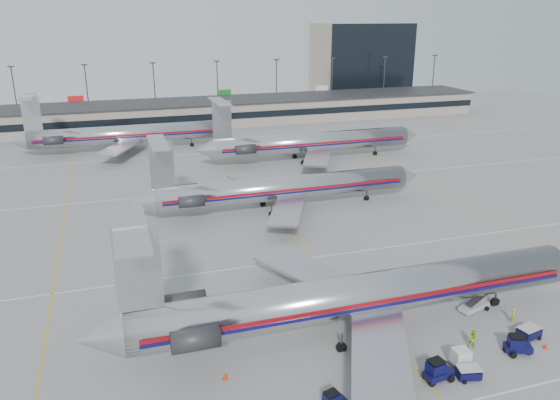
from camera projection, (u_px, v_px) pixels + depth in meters
name	position (u px, v px, depth m)	size (l,w,h in m)	color
ground	(349.00, 296.00, 57.77)	(260.00, 260.00, 0.00)	gray
apron_markings	(315.00, 257.00, 66.77)	(160.00, 0.15, 0.02)	silver
terminal	(196.00, 112.00, 144.95)	(162.00, 17.00, 6.25)	gray
light_mast_row	(186.00, 85.00, 155.81)	(163.60, 0.40, 15.28)	#38383D
distant_building	(360.00, 61.00, 186.77)	(30.00, 20.00, 25.00)	tan
jet_foreground	(353.00, 296.00, 50.04)	(50.16, 29.53, 13.13)	#BCBCC1
jet_second_row	(279.00, 188.00, 81.76)	(45.56, 26.83, 11.93)	#BCBCC1
jet_third_row	(309.00, 142.00, 109.13)	(47.64, 29.30, 13.03)	#BCBCC1
jet_back_row	(123.00, 134.00, 116.43)	(46.89, 28.84, 12.82)	#BCBCC1
tug_center	(437.00, 371.00, 44.19)	(2.57, 1.55, 1.97)	#090934
tug_right	(517.00, 345.00, 47.73)	(2.54, 1.91, 1.86)	#090934
cart_inner	(468.00, 373.00, 44.54)	(2.08, 1.64, 1.05)	#090934
cart_outer	(529.00, 332.00, 50.07)	(2.24, 1.74, 1.14)	#090934
uld_container	(461.00, 358.00, 45.87)	(1.68, 1.43, 1.70)	#2D2D30
belt_loader	(475.00, 305.00, 54.82)	(4.07, 2.03, 2.08)	#A7A7A7
ramp_worker_near	(513.00, 316.00, 52.51)	(0.55, 0.36, 1.52)	#A3C012
ramp_worker_far	(473.00, 340.00, 48.44)	(0.88, 0.69, 1.81)	#7DC112
cone_right	(546.00, 346.00, 48.60)	(0.41, 0.41, 0.55)	red
cone_left	(225.00, 376.00, 44.51)	(0.44, 0.44, 0.59)	red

